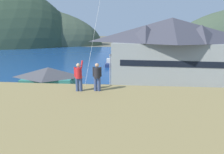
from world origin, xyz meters
The scene contains 21 objects.
ground_plane centered at (0.00, 0.00, 0.00)m, with size 600.00×600.00×0.00m, color #66604C.
parking_lot_pad centered at (0.00, 5.00, 0.05)m, with size 40.00×20.00×0.10m, color gray.
bay_water centered at (0.00, 60.00, 0.01)m, with size 360.00×84.00×0.03m, color navy.
far_hill_east_peak centered at (-79.73, 116.37, 0.00)m, with size 126.10×51.46×52.15m, color #42513D.
far_hill_center_saddle centered at (-76.47, 116.15, 0.00)m, with size 90.55×56.88×61.39m, color #3D4C38.
harbor_lodge centered at (10.37, 22.36, 6.69)m, with size 24.58×12.93×12.53m.
storage_shed_near_lot centered at (-9.56, 8.82, 2.55)m, with size 8.08×5.27×4.92m.
wharf_dock centered at (-0.21, 35.40, 0.35)m, with size 3.20×13.33×0.70m.
moored_boat_wharfside centered at (-3.62, 38.25, 0.72)m, with size 2.52×6.83×2.16m.
parked_car_back_row_left centered at (12.71, 5.30, 1.06)m, with size 4.31×2.28×1.82m.
parked_car_corner_spot centered at (1.23, 0.10, 1.06)m, with size 4.29×2.23×1.82m.
parked_car_front_row_red centered at (-5.36, 0.82, 1.06)m, with size 4.32×2.29×1.82m.
parked_car_mid_row_near centered at (-14.81, 5.62, 1.06)m, with size 4.23×2.11×1.82m.
parked_car_front_row_silver centered at (1.64, 6.40, 1.06)m, with size 4.35×2.36×1.82m.
parked_car_mid_row_far centered at (7.83, 6.03, 1.06)m, with size 4.30×2.26×1.82m.
parked_car_front_row_end centered at (-3.09, 5.74, 1.06)m, with size 4.27×2.19×1.82m.
parked_car_lone_by_shed centered at (-12.39, 1.16, 1.06)m, with size 4.20×2.06×1.82m.
parked_car_back_row_right centered at (7.90, 0.78, 1.06)m, with size 4.28×2.20×1.82m.
parking_light_pole centered at (-0.63, 10.56, 3.91)m, with size 0.24×0.78×6.55m.
person_kite_flyer centered at (-0.76, -7.34, 7.53)m, with size 0.52×0.67×1.86m.
person_companion centered at (0.35, -7.21, 7.52)m, with size 0.55×0.40×1.74m.
Camera 1 is at (2.35, -19.08, 10.31)m, focal length 32.31 mm.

